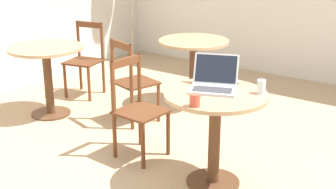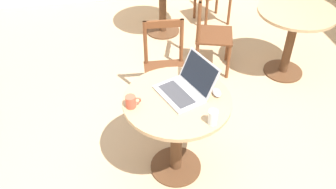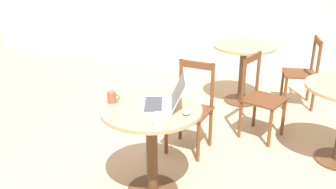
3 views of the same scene
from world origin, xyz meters
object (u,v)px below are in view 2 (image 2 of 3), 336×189
Objects in this scene: mug at (131,102)px; drinking_glass at (213,117)px; chair_near_back at (165,69)px; laptop at (186,87)px; cafe_table_mid at (294,27)px; mouse at (217,92)px; chair_mid_left at (210,34)px; cafe_table_near at (177,118)px.

mug is 1.05× the size of drinking_glass.
laptop is at bearing -88.73° from chair_near_back.
cafe_table_mid is 7.08× the size of mug.
drinking_glass reaches higher than mug.
mouse is 0.30m from drinking_glass.
chair_mid_left is at bearing 65.96° from laptop.
mouse is at bearing -136.54° from cafe_table_mid.
chair_near_back is at bearing 96.45° from drinking_glass.
laptop is at bearing -143.06° from cafe_table_mid.
cafe_table_near is 0.89× the size of chair_near_back.
drinking_glass is (0.11, -0.34, 0.00)m from laptop.
cafe_table_near and cafe_table_mid have the same top height.
chair_mid_left reaches higher than drinking_glass.
laptop is 0.41m from mug.
cafe_table_near is 1.00× the size of cafe_table_mid.
mouse is 0.62m from mug.
mouse is (0.22, -0.06, -0.03)m from laptop.
mouse reaches higher than cafe_table_near.
mug is at bearing -125.66° from chair_mid_left.
chair_near_back reaches higher than mug.
laptop is at bearing 164.05° from mouse.
laptop is (-1.37, -1.03, 0.24)m from cafe_table_mid.
cafe_table_near is at bearing -179.89° from mouse.
chair_mid_left is 1.44m from laptop.
chair_near_back is at bearing 91.27° from laptop.
drinking_glass is at bearing -105.93° from chair_mid_left.
cafe_table_mid is at bearing 37.13° from cafe_table_near.
chair_near_back is 1.00× the size of chair_mid_left.
mouse is at bearing -73.74° from chair_near_back.
cafe_table_mid is at bearing 11.83° from chair_near_back.
chair_mid_left is 1.42m from mouse.
drinking_glass is at bearing -132.63° from cafe_table_mid.
laptop is (0.07, 0.06, 0.24)m from cafe_table_near.
mouse is (-1.15, -1.09, 0.20)m from cafe_table_mid.
mug reaches higher than cafe_table_mid.
chair_mid_left reaches higher than mug.
chair_mid_left reaches higher than mouse.
laptop is at bearing -114.04° from chair_mid_left.
chair_mid_left is 1.72m from drinking_glass.
cafe_table_near is at bearing 122.66° from drinking_glass.
mouse is 0.90× the size of mug.
laptop is at bearing 107.17° from drinking_glass.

